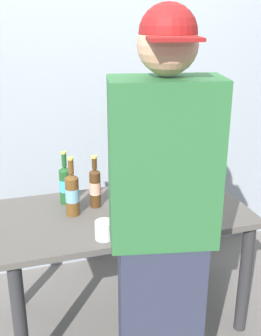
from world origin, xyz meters
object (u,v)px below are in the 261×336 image
object	(u,v)px
beer_bottle_dark	(72,193)
beer_bottle_amber	(65,184)
person_figure	(162,229)
laptop	(155,197)
beer_bottle_brown	(95,186)
coffee_mug	(105,230)

from	to	relation	value
beer_bottle_dark	beer_bottle_amber	size ratio (longest dim) A/B	1.06
beer_bottle_dark	person_figure	world-z (taller)	person_figure
laptop	beer_bottle_dark	world-z (taller)	beer_bottle_dark
beer_bottle_brown	coffee_mug	bearing A→B (deg)	-95.79
laptop	person_figure	world-z (taller)	person_figure
laptop	coffee_mug	world-z (taller)	laptop
beer_bottle_dark	person_figure	xyz separation A→B (m)	(0.26, -0.66, 0.09)
beer_bottle_dark	coffee_mug	bearing A→B (deg)	-71.11
beer_bottle_brown	person_figure	xyz separation A→B (m)	(0.12, -0.72, 0.09)
beer_bottle_dark	person_figure	distance (m)	0.71
beer_bottle_brown	beer_bottle_amber	world-z (taller)	beer_bottle_amber
beer_bottle_brown	beer_bottle_dark	bearing A→B (deg)	-155.35
laptop	beer_bottle_dark	bearing A→B (deg)	176.78
coffee_mug	beer_bottle_brown	bearing A→B (deg)	84.21
laptop	beer_bottle_dark	distance (m)	0.47
coffee_mug	person_figure	bearing A→B (deg)	-66.10
laptop	person_figure	bearing A→B (deg)	-108.00
beer_bottle_brown	laptop	bearing A→B (deg)	-15.45
laptop	coffee_mug	xyz separation A→B (m)	(-0.36, -0.27, -0.01)
beer_bottle_brown	beer_bottle_amber	xyz separation A→B (m)	(-0.15, 0.09, -0.00)
coffee_mug	laptop	bearing A→B (deg)	37.00
beer_bottle_amber	beer_bottle_brown	bearing A→B (deg)	-31.08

